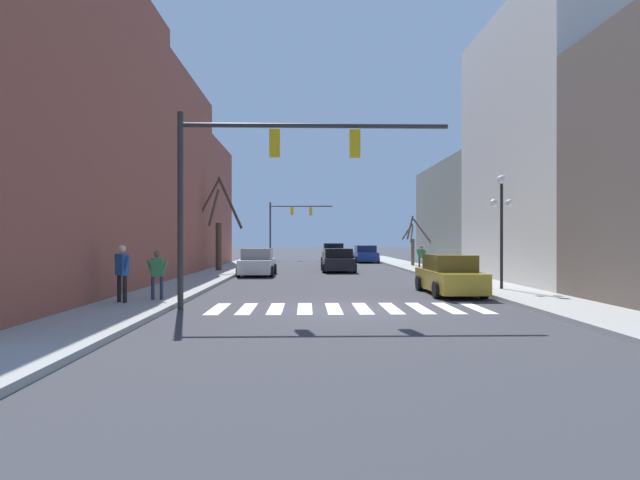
# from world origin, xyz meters

# --- Properties ---
(ground_plane) EXTENTS (240.00, 240.00, 0.00)m
(ground_plane) POSITION_xyz_m (0.00, 0.00, 0.00)
(ground_plane) COLOR #38383D
(sidewalk_left) EXTENTS (2.62, 90.00, 0.15)m
(sidewalk_left) POSITION_xyz_m (-6.73, 0.00, 0.07)
(sidewalk_left) COLOR #9E9E99
(sidewalk_left) RESTS_ON ground_plane
(sidewalk_right) EXTENTS (2.62, 90.00, 0.15)m
(sidewalk_right) POSITION_xyz_m (6.73, 0.00, 0.07)
(sidewalk_right) COLOR #9E9E99
(sidewalk_right) RESTS_ON ground_plane
(building_row_left) EXTENTS (6.00, 35.71, 12.51)m
(building_row_left) POSITION_xyz_m (-11.04, 10.95, 5.82)
(building_row_left) COLOR #934C3D
(building_row_left) RESTS_ON ground_plane
(building_row_right) EXTENTS (6.00, 33.02, 13.34)m
(building_row_right) POSITION_xyz_m (11.04, 9.72, 5.31)
(building_row_right) COLOR #66564C
(building_row_right) RESTS_ON ground_plane
(crosswalk_stripes) EXTENTS (8.55, 2.60, 0.01)m
(crosswalk_stripes) POSITION_xyz_m (0.00, 0.28, 0.00)
(crosswalk_stripes) COLOR white
(crosswalk_stripes) RESTS_ON ground_plane
(traffic_signal_near) EXTENTS (8.35, 0.28, 6.07)m
(traffic_signal_near) POSITION_xyz_m (-2.64, 0.13, 4.49)
(traffic_signal_near) COLOR #2D2D2D
(traffic_signal_near) RESTS_ON ground_plane
(traffic_signal_far) EXTENTS (6.69, 0.28, 6.08)m
(traffic_signal_far) POSITION_xyz_m (-3.23, 37.65, 4.42)
(traffic_signal_far) COLOR #2D2D2D
(traffic_signal_far) RESTS_ON ground_plane
(street_lamp_right_corner) EXTENTS (0.95, 0.36, 4.62)m
(street_lamp_right_corner) POSITION_xyz_m (6.64, 4.81, 3.40)
(street_lamp_right_corner) COLOR black
(street_lamp_right_corner) RESTS_ON sidewalk_right
(car_at_intersection) EXTENTS (1.96, 4.55, 1.56)m
(car_at_intersection) POSITION_xyz_m (4.32, 4.19, 0.73)
(car_at_intersection) COLOR #A38423
(car_at_intersection) RESTS_ON ground_plane
(car_parked_right_far) EXTENTS (2.21, 4.61, 1.54)m
(car_parked_right_far) POSITION_xyz_m (0.80, 18.05, 0.73)
(car_parked_right_far) COLOR black
(car_parked_right_far) RESTS_ON ground_plane
(car_driving_toward_lane) EXTENTS (1.98, 4.33, 1.82)m
(car_driving_toward_lane) POSITION_xyz_m (0.92, 26.54, 0.84)
(car_driving_toward_lane) COLOR black
(car_driving_toward_lane) RESTS_ON ground_plane
(car_parked_right_mid) EXTENTS (2.11, 4.40, 1.61)m
(car_parked_right_mid) POSITION_xyz_m (-4.24, 14.57, 0.76)
(car_parked_right_mid) COLOR white
(car_parked_right_mid) RESTS_ON ground_plane
(car_parked_left_far) EXTENTS (2.21, 4.84, 1.58)m
(car_parked_left_far) POSITION_xyz_m (4.19, 31.30, 0.75)
(car_parked_left_far) COLOR navy
(car_parked_left_far) RESTS_ON ground_plane
(pedestrian_on_right_sidewalk) EXTENTS (0.71, 0.27, 1.63)m
(pedestrian_on_right_sidewalk) POSITION_xyz_m (-6.29, 1.50, 1.12)
(pedestrian_on_right_sidewalk) COLOR #282D47
(pedestrian_on_right_sidewalk) RESTS_ON sidewalk_left
(pedestrian_on_left_sidewalk) EXTENTS (0.68, 0.55, 1.83)m
(pedestrian_on_left_sidewalk) POSITION_xyz_m (-7.18, 0.77, 1.23)
(pedestrian_on_left_sidewalk) COLOR black
(pedestrian_on_left_sidewalk) RESTS_ON sidewalk_left
(pedestrian_crossing_street) EXTENTS (0.64, 0.43, 1.62)m
(pedestrian_crossing_street) POSITION_xyz_m (6.39, 17.93, 1.11)
(pedestrian_crossing_street) COLOR #282D47
(pedestrian_crossing_street) RESTS_ON sidewalk_right
(street_tree_right_mid) EXTENTS (1.90, 2.29, 3.84)m
(street_tree_right_mid) POSITION_xyz_m (6.98, 23.22, 1.97)
(street_tree_right_mid) COLOR brown
(street_tree_right_mid) RESTS_ON sidewalk_right
(street_tree_left_mid) EXTENTS (3.17, 1.76, 6.12)m
(street_tree_left_mid) POSITION_xyz_m (-7.05, 17.41, 2.71)
(street_tree_left_mid) COLOR #473828
(street_tree_left_mid) RESTS_ON sidewalk_left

